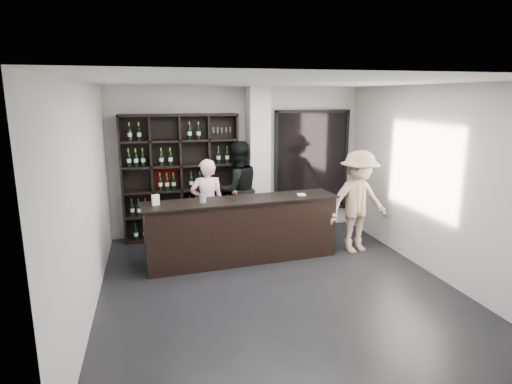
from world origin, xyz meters
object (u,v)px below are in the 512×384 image
object	(u,v)px
wine_shelf	(181,178)
tasting_counter	(242,230)
taster_black	(237,190)
taster_pink	(207,204)
customer	(358,202)

from	to	relation	value
wine_shelf	tasting_counter	size ratio (longest dim) A/B	0.74
tasting_counter	taster_black	world-z (taller)	taster_black
tasting_counter	taster_black	distance (m)	1.30
tasting_counter	taster_pink	distance (m)	0.94
taster_pink	tasting_counter	bearing A→B (deg)	126.56
wine_shelf	taster_pink	size ratio (longest dim) A/B	1.46
customer	tasting_counter	bearing A→B (deg)	170.00
wine_shelf	taster_black	size ratio (longest dim) A/B	1.27
taster_black	wine_shelf	bearing A→B (deg)	-26.89
taster_black	customer	world-z (taller)	taster_black
tasting_counter	customer	size ratio (longest dim) A/B	1.79
wine_shelf	taster_black	distance (m)	1.11
wine_shelf	customer	bearing A→B (deg)	-27.18
tasting_counter	customer	bearing A→B (deg)	-5.89
wine_shelf	taster_black	bearing A→B (deg)	-12.87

